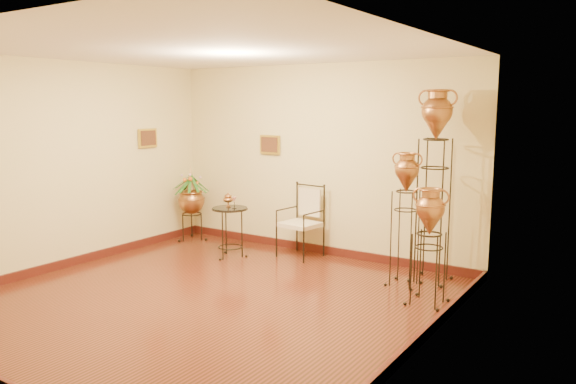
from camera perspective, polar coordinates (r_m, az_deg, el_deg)
The scene contains 8 objects.
ground at distance 6.62m, azimuth -8.16°, elevation -10.73°, with size 5.00×5.00×0.00m, color maroon.
room_shell at distance 6.27m, azimuth -8.50°, elevation 4.41°, with size 5.02×5.02×2.81m.
amphora_tall at distance 7.16m, azimuth 14.62°, elevation 0.76°, with size 0.61×0.61×2.42m.
amphora_mid at distance 6.98m, azimuth 11.83°, elevation -2.63°, with size 0.41×0.41×1.67m.
amphora_short at distance 6.42m, azimuth 14.12°, elevation -5.33°, with size 0.41×0.41×1.33m.
planter_urn at distance 9.33m, azimuth -9.80°, elevation -0.58°, with size 0.85×0.85×1.26m.
armchair at distance 8.20m, azimuth 1.25°, elevation -3.00°, with size 0.65×0.62×1.05m.
side_table at distance 8.24m, azimuth -5.90°, elevation -3.99°, with size 0.66×0.66×0.93m.
Camera 1 is at (4.16, -4.65, 2.20)m, focal length 35.00 mm.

